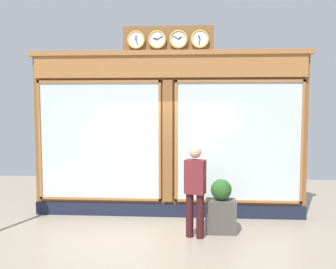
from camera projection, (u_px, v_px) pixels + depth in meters
The scene contains 4 objects.
shop_facade at pixel (168, 134), 7.98m from camera, with size 5.99×0.42×4.08m.
pedestrian at pixel (195, 188), 6.67m from camera, with size 0.41×0.32×1.69m.
planter_box at pixel (221, 216), 6.97m from camera, with size 0.56×0.36×0.63m, color #4C4742.
planter_shrub at pixel (221, 190), 6.93m from camera, with size 0.39×0.39×0.39m, color #285623.
Camera 1 is at (-0.53, 7.81, 2.44)m, focal length 39.21 mm.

